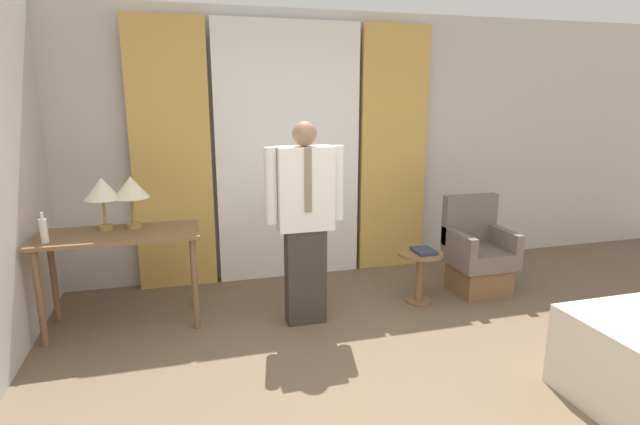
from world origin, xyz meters
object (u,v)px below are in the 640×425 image
(table_lamp_left, at_px, (102,190))
(book, at_px, (424,251))
(person, at_px, (305,217))
(desk, at_px, (120,247))
(bottle_near_edge, at_px, (44,230))
(armchair, at_px, (478,257))
(side_table, at_px, (420,268))
(table_lamp_right, at_px, (131,189))

(table_lamp_left, xyz_separation_m, book, (2.69, -0.37, -0.63))
(person, bearing_deg, desk, 167.03)
(bottle_near_edge, xyz_separation_m, book, (3.07, -0.10, -0.39))
(table_lamp_left, xyz_separation_m, armchair, (3.33, -0.25, -0.78))
(table_lamp_left, xyz_separation_m, bottle_near_edge, (-0.39, -0.27, -0.23))
(person, relative_size, book, 7.40)
(side_table, bearing_deg, person, -174.65)
(desk, relative_size, side_table, 2.58)
(table_lamp_left, distance_m, person, 1.64)
(desk, relative_size, bottle_near_edge, 5.38)
(side_table, bearing_deg, bottle_near_edge, 178.43)
(table_lamp_left, bearing_deg, book, -7.90)
(book, bearing_deg, table_lamp_right, 171.41)
(side_table, distance_m, book, 0.17)
(table_lamp_left, distance_m, side_table, 2.80)
(side_table, bearing_deg, table_lamp_left, 172.42)
(table_lamp_right, height_order, book, table_lamp_right)
(side_table, bearing_deg, table_lamp_right, 171.75)
(armchair, xyz_separation_m, book, (-0.65, -0.13, 0.15))
(table_lamp_left, xyz_separation_m, side_table, (2.66, -0.35, -0.79))
(table_lamp_left, height_order, armchair, table_lamp_left)
(table_lamp_right, height_order, side_table, table_lamp_right)
(table_lamp_right, distance_m, side_table, 2.60)
(desk, height_order, table_lamp_left, table_lamp_left)
(table_lamp_right, relative_size, bottle_near_edge, 1.86)
(table_lamp_right, bearing_deg, desk, -131.74)
(table_lamp_left, distance_m, armchair, 3.43)
(side_table, bearing_deg, armchair, 9.30)
(table_lamp_right, xyz_separation_m, bottle_near_edge, (-0.61, -0.27, -0.23))
(bottle_near_edge, distance_m, armchair, 3.76)
(table_lamp_left, relative_size, side_table, 0.89)
(table_lamp_right, relative_size, armchair, 0.47)
(table_lamp_left, bearing_deg, person, -16.31)
(desk, bearing_deg, bottle_near_edge, -163.40)
(person, height_order, book, person)
(armchair, bearing_deg, bottle_near_edge, -179.60)
(table_lamp_left, height_order, person, person)
(bottle_near_edge, relative_size, book, 1.03)
(table_lamp_left, relative_size, person, 0.26)
(bottle_near_edge, relative_size, person, 0.14)
(armchair, xyz_separation_m, side_table, (-0.67, -0.11, -0.02))
(side_table, bearing_deg, desk, 174.81)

